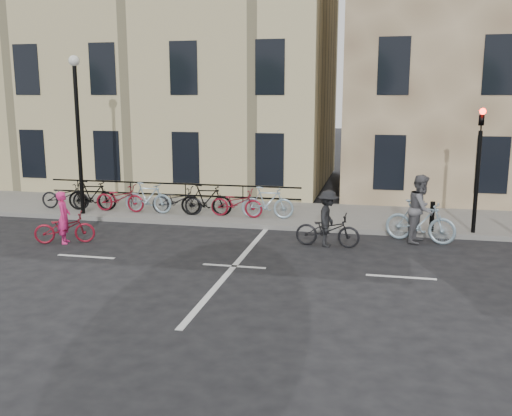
% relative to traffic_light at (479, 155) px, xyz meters
% --- Properties ---
extents(ground, '(120.00, 120.00, 0.00)m').
position_rel_traffic_light_xyz_m(ground, '(-6.20, -4.34, -2.45)').
color(ground, black).
rests_on(ground, ground).
extents(sidewalk, '(46.00, 4.00, 0.15)m').
position_rel_traffic_light_xyz_m(sidewalk, '(-10.20, 1.66, -2.38)').
color(sidewalk, slate).
rests_on(sidewalk, ground).
extents(building_west, '(20.00, 10.00, 10.00)m').
position_rel_traffic_light_xyz_m(building_west, '(-15.20, 8.66, 2.70)').
color(building_west, '#CEBD8B').
rests_on(building_west, sidewalk).
extents(traffic_light, '(0.18, 0.30, 3.90)m').
position_rel_traffic_light_xyz_m(traffic_light, '(0.00, 0.00, 0.00)').
color(traffic_light, black).
rests_on(traffic_light, sidewalk).
extents(lamp_post, '(0.36, 0.36, 5.28)m').
position_rel_traffic_light_xyz_m(lamp_post, '(-12.70, 0.06, 1.04)').
color(lamp_post, black).
rests_on(lamp_post, sidewalk).
extents(bollard_east, '(0.14, 0.14, 0.90)m').
position_rel_traffic_light_xyz_m(bollard_east, '(-1.20, -0.09, -1.85)').
color(bollard_east, black).
rests_on(bollard_east, sidewalk).
extents(parked_bikes, '(9.35, 1.23, 1.05)m').
position_rel_traffic_light_xyz_m(parked_bikes, '(-10.07, 0.70, -1.81)').
color(parked_bikes, black).
rests_on(parked_bikes, sidewalk).
extents(cyclist_pink, '(1.78, 1.14, 1.49)m').
position_rel_traffic_light_xyz_m(cyclist_pink, '(-11.48, -3.17, -1.94)').
color(cyclist_pink, maroon).
rests_on(cyclist_pink, ground).
extents(cyclist_grey, '(2.10, 1.17, 1.95)m').
position_rel_traffic_light_xyz_m(cyclist_grey, '(-1.59, -0.91, -1.66)').
color(cyclist_grey, '#8EA9BB').
rests_on(cyclist_grey, ground).
extents(cyclist_dark, '(1.83, 1.07, 1.59)m').
position_rel_traffic_light_xyz_m(cyclist_dark, '(-4.13, -1.94, -1.83)').
color(cyclist_dark, black).
rests_on(cyclist_dark, ground).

